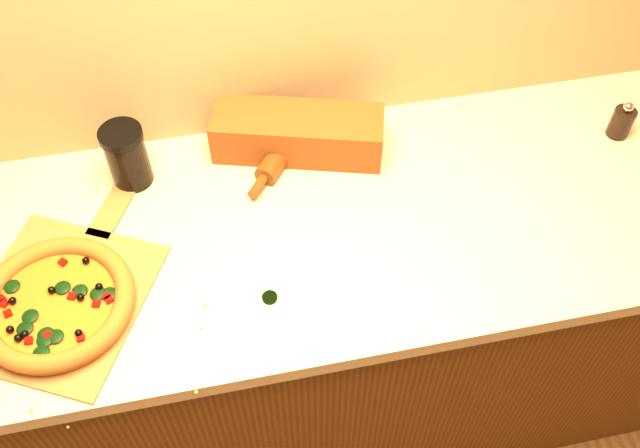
{
  "coord_description": "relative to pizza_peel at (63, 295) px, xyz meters",
  "views": [
    {
      "loc": [
        -0.09,
        0.49,
        2.15
      ],
      "look_at": [
        0.09,
        1.38,
        0.96
      ],
      "focal_mm": 40.0,
      "sensor_mm": 36.0,
      "label": 1
    }
  ],
  "objects": [
    {
      "name": "cabinet",
      "position": [
        0.45,
        0.08,
        -0.47
      ],
      "size": [
        2.8,
        0.65,
        0.86
      ],
      "primitive_type": "cube",
      "color": "#4D2C10",
      "rests_on": "ground"
    },
    {
      "name": "countertop",
      "position": [
        0.45,
        0.08,
        -0.02
      ],
      "size": [
        2.84,
        0.68,
        0.04
      ],
      "primitive_type": "cube",
      "color": "beige",
      "rests_on": "cabinet"
    },
    {
      "name": "pizza_peel",
      "position": [
        0.0,
        0.0,
        0.0
      ],
      "size": [
        0.46,
        0.53,
        0.01
      ],
      "rotation": [
        0.0,
        0.0,
        -0.47
      ],
      "color": "olive",
      "rests_on": "countertop"
    },
    {
      "name": "pizza",
      "position": [
        -0.01,
        -0.03,
        0.02
      ],
      "size": [
        0.31,
        0.31,
        0.04
      ],
      "color": "#B0662C",
      "rests_on": "pizza_peel"
    },
    {
      "name": "bottle_cap",
      "position": [
        0.41,
        -0.09,
        -0.0
      ],
      "size": [
        0.04,
        0.04,
        0.01
      ],
      "primitive_type": "cylinder",
      "rotation": [
        0.0,
        0.0,
        -0.28
      ],
      "color": "black",
      "rests_on": "countertop"
    },
    {
      "name": "pepper_grinder",
      "position": [
        1.32,
        0.2,
        0.04
      ],
      "size": [
        0.05,
        0.05,
        0.1
      ],
      "color": "black",
      "rests_on": "countertop"
    },
    {
      "name": "rolling_pin",
      "position": [
        0.53,
        0.31,
        0.02
      ],
      "size": [
        0.24,
        0.31,
        0.05
      ],
      "rotation": [
        0.0,
        0.0,
        0.92
      ],
      "color": "#5B2D0F",
      "rests_on": "countertop"
    },
    {
      "name": "bread_bag",
      "position": [
        0.55,
        0.31,
        0.05
      ],
      "size": [
        0.42,
        0.23,
        0.11
      ],
      "primitive_type": "cube",
      "rotation": [
        0.0,
        0.0,
        -0.29
      ],
      "color": "brown",
      "rests_on": "countertop"
    },
    {
      "name": "dark_jar",
      "position": [
        0.16,
        0.29,
        0.07
      ],
      "size": [
        0.1,
        0.1,
        0.15
      ],
      "color": "black",
      "rests_on": "countertop"
    }
  ]
}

